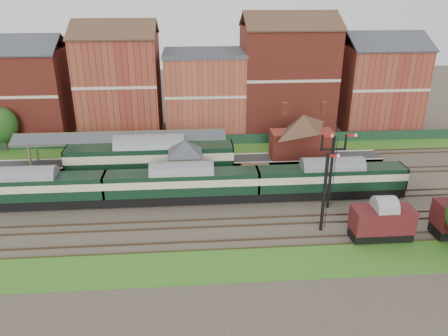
{
  "coord_description": "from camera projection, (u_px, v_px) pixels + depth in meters",
  "views": [
    {
      "loc": [
        -2.18,
        -42.72,
        22.06
      ],
      "look_at": [
        1.29,
        2.0,
        3.0
      ],
      "focal_mm": 35.0,
      "sensor_mm": 36.0,
      "label": 1
    }
  ],
  "objects": [
    {
      "name": "canopy",
      "position": [
        121.0,
        135.0,
        54.35
      ],
      "size": [
        26.0,
        3.89,
        4.08
      ],
      "color": "#555A38",
      "rests_on": "platform"
    },
    {
      "name": "semaphore_bracket",
      "position": [
        332.0,
        167.0,
        44.73
      ],
      "size": [
        3.6,
        0.25,
        8.18
      ],
      "color": "black",
      "rests_on": "ground"
    },
    {
      "name": "grass_front",
      "position": [
        222.0,
        265.0,
        36.96
      ],
      "size": [
        90.0,
        5.0,
        0.06
      ],
      "primitive_type": "cube",
      "color": "#2D6619",
      "rests_on": "ground"
    },
    {
      "name": "fence",
      "position": [
        207.0,
        140.0,
        64.21
      ],
      "size": [
        90.0,
        0.12,
        1.5
      ],
      "primitive_type": "cube",
      "color": "#193823",
      "rests_on": "ground"
    },
    {
      "name": "platform_railcar",
      "position": [
        151.0,
        158.0,
        52.39
      ],
      "size": [
        19.85,
        3.13,
        4.57
      ],
      "color": "black",
      "rests_on": "ground"
    },
    {
      "name": "brick_hut",
      "position": [
        255.0,
        177.0,
        50.85
      ],
      "size": [
        3.2,
        2.64,
        2.94
      ],
      "color": "maroon",
      "rests_on": "ground"
    },
    {
      "name": "station_building",
      "position": [
        302.0,
        135.0,
        56.24
      ],
      "size": [
        8.1,
        8.1,
        5.9
      ],
      "color": "maroon",
      "rests_on": "platform"
    },
    {
      "name": "platform",
      "position": [
        171.0,
        164.0,
        56.38
      ],
      "size": [
        55.0,
        3.4,
        1.0
      ],
      "primitive_type": "cube",
      "color": "#2D2D2D",
      "rests_on": "ground"
    },
    {
      "name": "ground",
      "position": [
        214.0,
        200.0,
        47.98
      ],
      "size": [
        160.0,
        160.0,
        0.0
      ],
      "primitive_type": "plane",
      "color": "#473D33",
      "rests_on": "ground"
    },
    {
      "name": "dmu_train",
      "position": [
        182.0,
        183.0,
        46.87
      ],
      "size": [
        49.08,
        2.58,
        3.77
      ],
      "color": "black",
      "rests_on": "ground"
    },
    {
      "name": "tree_back",
      "position": [
        2.0,
        125.0,
        60.83
      ],
      "size": [
        4.32,
        4.32,
        6.31
      ],
      "color": "#382619",
      "rests_on": "ground"
    },
    {
      "name": "semaphore_siding",
      "position": [
        325.0,
        191.0,
        40.65
      ],
      "size": [
        1.23,
        0.25,
        8.0
      ],
      "color": "black",
      "rests_on": "ground"
    },
    {
      "name": "signal_box",
      "position": [
        185.0,
        163.0,
        49.5
      ],
      "size": [
        5.4,
        5.4,
        6.0
      ],
      "color": "#6B7C58",
      "rests_on": "ground"
    },
    {
      "name": "town_backdrop",
      "position": [
        203.0,
        87.0,
        68.17
      ],
      "size": [
        69.0,
        10.0,
        16.0
      ],
      "color": "maroon",
      "rests_on": "ground"
    },
    {
      "name": "goods_van_a",
      "position": [
        382.0,
        221.0,
        40.04
      ],
      "size": [
        5.53,
        2.4,
        3.36
      ],
      "color": "black",
      "rests_on": "ground"
    },
    {
      "name": "grass_back",
      "position": [
        208.0,
        149.0,
        62.65
      ],
      "size": [
        90.0,
        4.5,
        0.06
      ],
      "primitive_type": "cube",
      "color": "#2D6619",
      "rests_on": "ground"
    }
  ]
}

